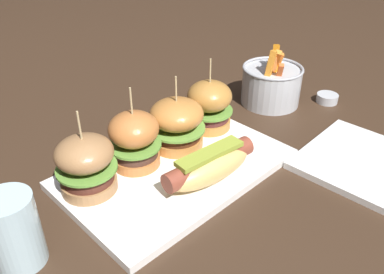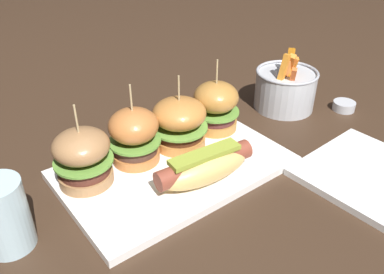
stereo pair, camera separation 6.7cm
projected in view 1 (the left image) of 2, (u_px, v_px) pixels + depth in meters
name	position (u px, v px, depth m)	size (l,w,h in m)	color
ground_plane	(176.00, 172.00, 0.68)	(3.00, 3.00, 0.00)	#382619
platter_main	(176.00, 169.00, 0.68)	(0.37, 0.24, 0.01)	white
hot_dog	(210.00, 165.00, 0.63)	(0.17, 0.07, 0.05)	#DEB164
slider_far_left	(86.00, 164.00, 0.60)	(0.09, 0.09, 0.14)	#A17147
slider_center_left	(134.00, 139.00, 0.65)	(0.09, 0.09, 0.14)	#BC6E36
slider_center_right	(177.00, 123.00, 0.70)	(0.10, 0.10, 0.13)	#BB7737
slider_far_right	(209.00, 105.00, 0.76)	(0.09, 0.09, 0.14)	#B07634
fries_bucket	(271.00, 84.00, 0.88)	(0.13, 0.13, 0.13)	#B7BABF
sauce_ramekin	(327.00, 98.00, 0.90)	(0.05, 0.05, 0.02)	#B7BABF
side_plate	(367.00, 164.00, 0.69)	(0.21, 0.21, 0.01)	white
water_glass	(15.00, 232.00, 0.49)	(0.06, 0.06, 0.10)	silver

